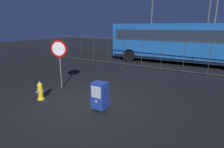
% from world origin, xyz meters
% --- Properties ---
extents(ground_plane, '(60.00, 60.00, 0.00)m').
position_xyz_m(ground_plane, '(0.00, 0.00, 0.00)').
color(ground_plane, black).
extents(fire_hydrant, '(0.33, 0.32, 0.75)m').
position_xyz_m(fire_hydrant, '(-1.81, -0.74, 0.35)').
color(fire_hydrant, yellow).
rests_on(fire_hydrant, ground_plane).
extents(newspaper_box_primary, '(0.48, 0.42, 1.02)m').
position_xyz_m(newspaper_box_primary, '(0.77, -0.35, 0.57)').
color(newspaper_box_primary, black).
rests_on(newspaper_box_primary, ground_plane).
extents(stop_sign, '(0.71, 0.31, 2.23)m').
position_xyz_m(stop_sign, '(-2.11, 0.64, 1.60)').
color(stop_sign, '#4C4F54').
rests_on(stop_sign, ground_plane).
extents(fence_barrier, '(18.03, 0.04, 2.00)m').
position_xyz_m(fence_barrier, '(0.00, 6.74, 1.02)').
color(fence_barrier, '#2D2D33').
rests_on(fence_barrier, ground_plane).
extents(bus_near, '(10.56, 2.99, 3.00)m').
position_xyz_m(bus_near, '(1.20, 9.74, 1.71)').
color(bus_near, '#19519E').
rests_on(bus_near, ground_plane).
extents(bus_far, '(10.66, 3.40, 3.00)m').
position_xyz_m(bus_far, '(-1.18, 14.32, 1.71)').
color(bus_far, '#4C5156').
rests_on(bus_far, ground_plane).
extents(street_light_near_left, '(0.32, 0.32, 7.08)m').
position_xyz_m(street_light_near_left, '(-2.95, 14.57, 4.10)').
color(street_light_near_left, '#4C4F54').
rests_on(street_light_near_left, ground_plane).
extents(street_light_near_right, '(0.32, 0.32, 6.86)m').
position_xyz_m(street_light_near_right, '(2.39, 15.74, 3.99)').
color(street_light_near_right, '#4C4F54').
rests_on(street_light_near_right, ground_plane).
extents(street_light_far_left, '(0.32, 0.32, 6.48)m').
position_xyz_m(street_light_far_left, '(3.23, 11.14, 3.79)').
color(street_light_far_left, '#4C4F54').
rests_on(street_light_far_left, ground_plane).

